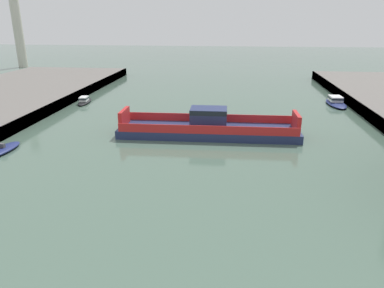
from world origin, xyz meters
name	(u,v)px	position (x,y,z in m)	size (l,w,h in m)	color
chain_ferry	(208,127)	(1.17, 38.04, 1.12)	(24.05, 6.44, 3.75)	navy
moored_boat_mid_right	(2,150)	(-22.60, 28.92, 0.29)	(2.45, 6.07, 1.06)	navy
moored_boat_far_left	(336,102)	(23.05, 58.57, 0.56)	(3.10, 8.31, 1.51)	navy
moored_boat_far_right	(84,101)	(-23.00, 54.94, 0.47)	(2.62, 6.52, 1.27)	black
smokestack_distant_a	(16,18)	(-62.71, 102.91, 15.04)	(3.03, 3.03, 28.08)	beige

